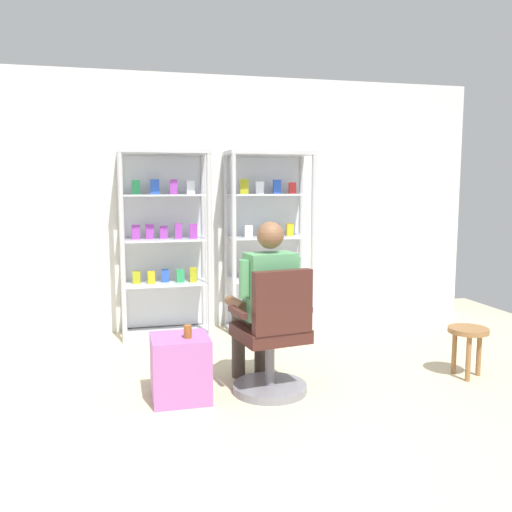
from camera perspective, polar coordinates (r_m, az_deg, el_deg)
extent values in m
plane|color=#C6B793|center=(3.48, 4.66, -19.20)|extent=(7.20, 7.20, 0.00)
cube|color=silver|center=(6.03, -4.46, 5.41)|extent=(6.00, 0.10, 2.70)
cylinder|color=#B7B7BC|center=(5.48, -13.62, 0.82)|extent=(0.05, 0.05, 1.90)
cylinder|color=#B7B7BC|center=(5.55, -4.81, 1.09)|extent=(0.05, 0.05, 1.90)
cylinder|color=#B7B7BC|center=(5.88, -13.67, 1.26)|extent=(0.05, 0.05, 1.90)
cylinder|color=#B7B7BC|center=(5.94, -5.44, 1.50)|extent=(0.05, 0.05, 1.90)
cube|color=#B7B7BC|center=(5.67, -9.57, 10.56)|extent=(0.90, 0.45, 0.04)
cube|color=#B7B7BC|center=(5.87, -9.17, -7.88)|extent=(0.90, 0.45, 0.04)
cube|color=silver|center=(5.91, -9.54, 1.40)|extent=(0.84, 0.02, 1.80)
cube|color=silver|center=(5.75, -9.28, -2.78)|extent=(0.82, 0.39, 0.02)
cube|color=#999919|center=(5.72, -12.21, -2.17)|extent=(0.08, 0.05, 0.13)
cube|color=gold|center=(5.69, -10.75, -2.19)|extent=(0.07, 0.04, 0.13)
cube|color=#264CB2|center=(5.75, -9.35, -2.01)|extent=(0.08, 0.04, 0.14)
cube|color=#268C4C|center=(5.72, -7.81, -2.05)|extent=(0.08, 0.04, 0.13)
cube|color=#999919|center=(5.73, -6.47, -1.94)|extent=(0.08, 0.06, 0.15)
cube|color=silver|center=(5.69, -9.38, 1.68)|extent=(0.82, 0.39, 0.02)
cube|color=purple|center=(5.69, -12.28, 2.43)|extent=(0.08, 0.05, 0.15)
cube|color=purple|center=(5.70, -10.90, 2.49)|extent=(0.08, 0.04, 0.15)
cube|color=purple|center=(5.71, -9.50, 2.43)|extent=(0.08, 0.03, 0.13)
cube|color=purple|center=(5.68, -8.00, 2.58)|extent=(0.07, 0.04, 0.16)
cube|color=purple|center=(5.67, -6.48, 2.56)|extent=(0.08, 0.04, 0.15)
cube|color=silver|center=(5.66, -9.47, 6.21)|extent=(0.82, 0.39, 0.02)
cube|color=#268C4C|center=(5.69, -12.26, 6.95)|extent=(0.08, 0.05, 0.14)
cube|color=#264CB2|center=(5.68, -10.40, 7.03)|extent=(0.09, 0.05, 0.15)
cube|color=purple|center=(5.65, -8.49, 7.07)|extent=(0.08, 0.05, 0.15)
cube|color=silver|center=(5.71, -6.76, 7.04)|extent=(0.08, 0.04, 0.14)
cylinder|color=#B7B7BC|center=(5.60, -2.29, 1.16)|extent=(0.05, 0.05, 1.90)
cylinder|color=#B7B7BC|center=(5.83, 5.92, 1.38)|extent=(0.05, 0.05, 1.90)
cylinder|color=#B7B7BC|center=(5.99, -3.08, 1.57)|extent=(0.05, 0.05, 1.90)
cylinder|color=#B7B7BC|center=(6.20, 4.65, 1.76)|extent=(0.05, 0.05, 1.90)
cube|color=#B7B7BC|center=(5.87, 1.39, 10.55)|extent=(0.90, 0.45, 0.04)
cube|color=#B7B7BC|center=(6.06, 1.33, -7.31)|extent=(0.90, 0.45, 0.04)
cube|color=silver|center=(6.09, 0.82, 1.68)|extent=(0.84, 0.02, 1.80)
cube|color=silver|center=(5.94, 1.35, -2.36)|extent=(0.82, 0.39, 0.02)
cube|color=purple|center=(5.89, -1.28, -1.59)|extent=(0.08, 0.04, 0.16)
cube|color=gold|center=(5.94, 0.42, -1.52)|extent=(0.08, 0.05, 0.16)
cube|color=gold|center=(6.00, 2.16, -1.52)|extent=(0.08, 0.05, 0.14)
cube|color=black|center=(6.05, 3.70, -1.46)|extent=(0.07, 0.05, 0.14)
cube|color=silver|center=(5.88, 1.36, 1.96)|extent=(0.82, 0.39, 0.02)
cube|color=silver|center=(5.78, -0.76, 2.56)|extent=(0.09, 0.05, 0.12)
cube|color=#268C4C|center=(5.89, 1.40, 2.69)|extent=(0.08, 0.05, 0.13)
cube|color=gold|center=(5.96, 3.51, 2.74)|extent=(0.07, 0.05, 0.13)
cube|color=silver|center=(5.86, 1.38, 6.35)|extent=(0.82, 0.39, 0.02)
cube|color=#999919|center=(5.80, -1.22, 7.18)|extent=(0.09, 0.04, 0.15)
cube|color=silver|center=(5.87, 0.37, 7.05)|extent=(0.09, 0.05, 0.13)
cube|color=#264CB2|center=(5.91, 2.18, 7.15)|extent=(0.09, 0.04, 0.15)
cube|color=red|center=(5.97, 3.76, 7.01)|extent=(0.08, 0.04, 0.12)
cylinder|color=slate|center=(4.29, 1.44, -13.44)|extent=(0.56, 0.56, 0.06)
cylinder|color=slate|center=(4.23, 1.45, -10.85)|extent=(0.07, 0.07, 0.41)
cube|color=#3F1E19|center=(4.16, 1.46, -7.90)|extent=(0.55, 0.55, 0.10)
cube|color=#3F1E19|center=(3.91, 2.75, -4.76)|extent=(0.45, 0.15, 0.45)
cube|color=#3F1E19|center=(4.23, 4.69, -5.16)|extent=(0.09, 0.30, 0.04)
cube|color=#3F1E19|center=(4.02, -1.93, -5.81)|extent=(0.09, 0.30, 0.04)
cylinder|color=#3F382D|center=(4.35, 1.57, -5.86)|extent=(0.20, 0.42, 0.14)
cylinder|color=#3F382D|center=(4.60, 0.52, -8.73)|extent=(0.11, 0.11, 0.56)
cylinder|color=#3F382D|center=(4.28, -0.88, -6.10)|extent=(0.20, 0.42, 0.14)
cylinder|color=#3F382D|center=(4.53, -1.83, -9.00)|extent=(0.11, 0.11, 0.56)
cube|color=#4C8C59|center=(4.08, 1.48, -3.16)|extent=(0.39, 0.27, 0.50)
sphere|color=brown|center=(4.03, 1.49, 2.16)|extent=(0.20, 0.20, 0.20)
cylinder|color=#4C8C59|center=(4.16, 3.99, -2.01)|extent=(0.09, 0.09, 0.28)
cylinder|color=brown|center=(4.35, 2.89, -4.51)|extent=(0.12, 0.31, 0.08)
cylinder|color=#4C8C59|center=(3.99, -1.14, -2.38)|extent=(0.09, 0.09, 0.28)
cylinder|color=brown|center=(4.20, -2.05, -4.95)|extent=(0.12, 0.31, 0.08)
cube|color=#9E599E|center=(4.12, -7.81, -11.38)|extent=(0.41, 0.39, 0.47)
cylinder|color=brown|center=(4.00, -7.06, -7.74)|extent=(0.06, 0.06, 0.09)
cylinder|color=olive|center=(4.82, 21.06, -7.15)|extent=(0.32, 0.32, 0.04)
cylinder|color=olive|center=(4.93, 22.00, -9.32)|extent=(0.04, 0.04, 0.37)
cylinder|color=olive|center=(4.91, 19.77, -9.28)|extent=(0.04, 0.04, 0.37)
cylinder|color=olive|center=(4.76, 21.06, -9.86)|extent=(0.04, 0.04, 0.37)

